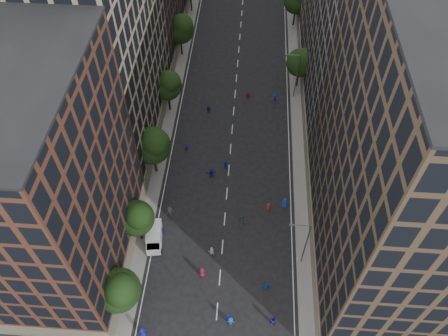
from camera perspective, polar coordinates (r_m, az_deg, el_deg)
name	(u,v)px	position (r m, az deg, el deg)	size (l,w,h in m)	color
ground	(234,113)	(76.95, 1.26, 7.22)	(240.00, 240.00, 0.00)	black
sidewalk_left	(172,82)	(83.70, -6.83, 11.13)	(4.00, 105.00, 0.15)	slate
sidewalk_right	(301,88)	(83.04, 9.99, 10.29)	(4.00, 105.00, 0.15)	slate
bldg_left_a	(46,188)	(51.09, -22.27, -2.41)	(14.00, 22.00, 30.00)	#4E2A1D
bldg_left_b	(98,42)	(65.78, -16.16, 15.55)	(14.00, 26.00, 34.00)	#988163
bldg_right_a	(403,161)	(49.47, 22.39, 0.86)	(14.00, 30.00, 36.00)	#493727
bldg_right_b	(364,20)	(72.00, 17.77, 17.93)	(14.00, 28.00, 33.00)	#5C554B
tree_left_0	(119,290)	(52.61, -13.54, -15.25)	(5.20, 5.20, 8.83)	black
tree_left_1	(137,218)	(57.45, -11.30, -6.37)	(4.80, 4.80, 8.21)	black
tree_left_2	(153,145)	(63.87, -9.30, 3.03)	(5.60, 5.60, 9.45)	black
tree_left_3	(168,85)	(74.13, -7.36, 10.77)	(5.00, 5.00, 8.58)	black
tree_left_4	(181,28)	(86.63, -5.68, 17.71)	(5.40, 5.40, 9.08)	black
tree_right_a	(301,62)	(79.83, 10.08, 13.52)	(5.00, 5.00, 8.39)	black
tree_right_b	(298,0)	(96.38, 9.60, 20.84)	(5.20, 5.20, 8.83)	black
streetlamp_near	(305,242)	(55.83, 10.48, -9.51)	(2.64, 0.22, 9.06)	#595B60
streetlamp_far	(296,74)	(77.74, 9.36, 12.05)	(2.64, 0.22, 9.06)	#595B60
cargo_van	(154,237)	(60.60, -9.12, -8.83)	(2.67, 4.75, 2.41)	silver
skater_0	(143,332)	(55.66, -10.59, -20.34)	(0.93, 0.61, 1.91)	#1518AF
skater_1	(228,318)	(55.43, 0.52, -18.97)	(0.68, 0.45, 1.87)	#191293
skater_2	(273,320)	(55.72, 6.41, -19.11)	(0.85, 0.66, 1.74)	#141EA7
skater_3	(231,322)	(55.35, 0.86, -19.42)	(1.11, 0.64, 1.72)	blue
skater_4	(162,232)	(61.45, -8.13, -8.24)	(0.88, 0.37, 1.50)	#1419A5
skater_5	(266,287)	(57.34, 5.52, -15.20)	(1.42, 0.45, 1.53)	#134B9E
skater_6	(202,272)	(57.80, -2.90, -13.42)	(0.94, 0.61, 1.93)	maroon
skater_7	(268,208)	(63.06, 5.78, -5.17)	(0.71, 0.46, 1.93)	#9C2F1A
skater_8	(211,251)	(59.26, -1.66, -10.81)	(0.82, 0.64, 1.70)	white
skater_9	(170,212)	(62.87, -7.05, -5.72)	(1.18, 0.68, 1.83)	#444348
skater_10	(241,220)	(61.71, 2.27, -6.86)	(1.03, 0.43, 1.75)	#216F39
skater_11	(211,173)	(66.61, -1.66, -0.72)	(1.62, 0.52, 1.75)	#161298
skater_12	(285,203)	(63.81, 7.93, -4.57)	(0.93, 0.60, 1.90)	#143DA9
skater_13	(186,148)	(70.34, -4.99, 2.67)	(0.62, 0.40, 1.69)	#122198
skater_14	(225,165)	(67.73, 0.17, 0.36)	(0.76, 0.59, 1.57)	#13139D
skater_15	(275,98)	(79.02, 6.64, 9.01)	(1.03, 0.59, 1.59)	#122297
skater_16	(208,110)	(76.40, -2.04, 7.64)	(0.95, 0.40, 1.63)	#1514A9
skater_17	(248,96)	(79.20, 3.12, 9.40)	(1.40, 0.44, 1.50)	#AE1D29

